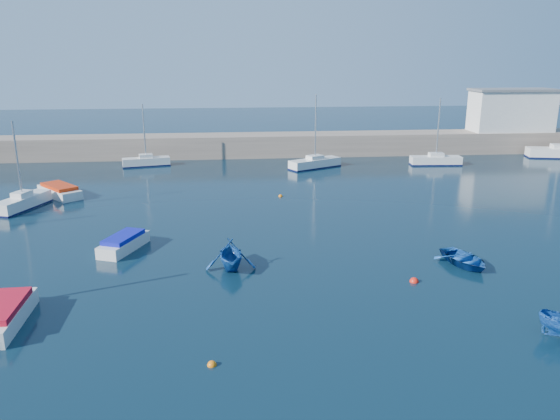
{
  "coord_description": "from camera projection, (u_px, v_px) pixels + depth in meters",
  "views": [
    {
      "loc": [
        -6.0,
        -20.54,
        11.94
      ],
      "look_at": [
        -2.45,
        15.61,
        1.6
      ],
      "focal_mm": 35.0,
      "sensor_mm": 36.0,
      "label": 1
    }
  ],
  "objects": [
    {
      "name": "sailboat_5",
      "position": [
        146.0,
        161.0,
        60.74
      ],
      "size": [
        5.31,
        2.56,
        6.84
      ],
      "rotation": [
        0.0,
        0.0,
        1.8
      ],
      "color": "silver",
      "rests_on": "ground"
    },
    {
      "name": "motorboat_1",
      "position": [
        124.0,
        243.0,
        34.56
      ],
      "size": [
        2.84,
        4.32,
        1.0
      ],
      "rotation": [
        0.0,
        0.0,
        -0.38
      ],
      "color": "silver",
      "rests_on": "ground"
    },
    {
      "name": "motorboat_0",
      "position": [
        3.0,
        315.0,
        24.94
      ],
      "size": [
        1.79,
        4.8,
        1.07
      ],
      "rotation": [
        0.0,
        0.0,
        0.03
      ],
      "color": "silver",
      "rests_on": "ground"
    },
    {
      "name": "sailboat_8",
      "position": [
        560.0,
        152.0,
        65.72
      ],
      "size": [
        7.86,
        3.7,
        9.88
      ],
      "rotation": [
        0.0,
        0.0,
        1.35
      ],
      "color": "silver",
      "rests_on": "ground"
    },
    {
      "name": "ground",
      "position": [
        372.0,
        343.0,
        23.49
      ],
      "size": [
        220.0,
        220.0,
        0.0
      ],
      "primitive_type": "plane",
      "color": "black",
      "rests_on": "ground"
    },
    {
      "name": "sailboat_7",
      "position": [
        436.0,
        160.0,
        61.41
      ],
      "size": [
        5.7,
        1.94,
        7.43
      ],
      "rotation": [
        0.0,
        0.0,
        1.5
      ],
      "color": "silver",
      "rests_on": "ground"
    },
    {
      "name": "sailboat_3",
      "position": [
        23.0,
        202.0,
        43.8
      ],
      "size": [
        3.17,
        5.44,
        7.05
      ],
      "rotation": [
        0.0,
        0.0,
        -0.35
      ],
      "color": "silver",
      "rests_on": "ground"
    },
    {
      "name": "dinghy_left",
      "position": [
        230.0,
        254.0,
        31.45
      ],
      "size": [
        3.03,
        3.46,
        1.76
      ],
      "primitive_type": "imported",
      "rotation": [
        0.0,
        0.0,
        0.04
      ],
      "color": "#164898",
      "rests_on": "ground"
    },
    {
      "name": "motorboat_2",
      "position": [
        60.0,
        191.0,
        47.72
      ],
      "size": [
        4.66,
        5.07,
        1.05
      ],
      "rotation": [
        0.0,
        0.0,
        0.7
      ],
      "color": "silver",
      "rests_on": "ground"
    },
    {
      "name": "buoy_1",
      "position": [
        414.0,
        282.0,
        29.79
      ],
      "size": [
        0.5,
        0.5,
        0.5
      ],
      "primitive_type": "sphere",
      "color": "red",
      "rests_on": "ground"
    },
    {
      "name": "back_wall",
      "position": [
        276.0,
        145.0,
        67.17
      ],
      "size": [
        96.0,
        4.5,
        2.6
      ],
      "primitive_type": "cube",
      "color": "gray",
      "rests_on": "ground"
    },
    {
      "name": "buoy_0",
      "position": [
        212.0,
        365.0,
        21.78
      ],
      "size": [
        0.39,
        0.39,
        0.39
      ],
      "primitive_type": "sphere",
      "color": "orange",
      "rests_on": "ground"
    },
    {
      "name": "sailboat_6",
      "position": [
        315.0,
        163.0,
        59.73
      ],
      "size": [
        6.1,
        4.38,
        7.94
      ],
      "rotation": [
        0.0,
        0.0,
        2.07
      ],
      "color": "silver",
      "rests_on": "ground"
    },
    {
      "name": "harbor_office",
      "position": [
        512.0,
        111.0,
        68.95
      ],
      "size": [
        10.0,
        4.0,
        5.0
      ],
      "primitive_type": "cube",
      "color": "silver",
      "rests_on": "back_wall"
    },
    {
      "name": "dinghy_center",
      "position": [
        464.0,
        259.0,
        32.08
      ],
      "size": [
        3.38,
        4.12,
        0.74
      ],
      "primitive_type": "imported",
      "rotation": [
        0.0,
        0.0,
        0.25
      ],
      "color": "#164898",
      "rests_on": "ground"
    },
    {
      "name": "buoy_3",
      "position": [
        281.0,
        196.0,
        47.8
      ],
      "size": [
        0.38,
        0.38,
        0.38
      ],
      "primitive_type": "sphere",
      "color": "orange",
      "rests_on": "ground"
    }
  ]
}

